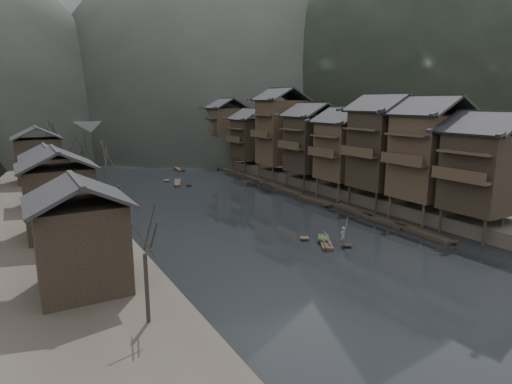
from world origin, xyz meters
TOP-DOWN VIEW (x-y plane):
  - water at (0.00, 0.00)m, footprint 300.00×300.00m
  - right_bank at (35.00, 40.00)m, footprint 40.00×200.00m
  - stilt_houses at (17.28, 19.36)m, footprint 9.00×67.60m
  - left_houses at (-20.50, 20.12)m, footprint 8.10×53.20m
  - bare_trees at (-17.00, 26.21)m, footprint 3.99×74.43m
  - moored_sampans at (11.96, 27.25)m, footprint 3.12×73.66m
  - midriver_boats at (1.06, 51.18)m, footprint 10.04×40.73m
  - stone_bridge at (-0.00, 72.00)m, footprint 40.00×6.00m
  - hero_sampan at (1.47, -2.55)m, footprint 3.26×4.60m
  - cargo_heap at (1.35, -2.36)m, footprint 1.08×1.41m
  - boatman at (2.36, -4.01)m, footprint 0.65×0.45m
  - bamboo_pole at (2.56, -4.01)m, footprint 1.47×2.22m

SIDE VIEW (x-z plane):
  - water at x=0.00m, z-range 0.00..0.00m
  - moored_sampans at x=11.96m, z-range -0.03..0.44m
  - hero_sampan at x=1.47m, z-range -0.01..0.42m
  - midriver_boats at x=1.06m, z-range -0.02..0.43m
  - cargo_heap at x=1.35m, z-range 0.43..1.08m
  - right_bank at x=35.00m, z-range 0.00..1.80m
  - boatman at x=2.36m, z-range 0.43..2.18m
  - bamboo_pole at x=2.56m, z-range 2.18..5.90m
  - stone_bridge at x=0.00m, z-range 0.61..9.61m
  - left_houses at x=-20.50m, z-range 1.30..10.02m
  - bare_trees at x=-17.00m, z-range 2.82..10.80m
  - stilt_houses at x=17.28m, z-range 0.73..16.76m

